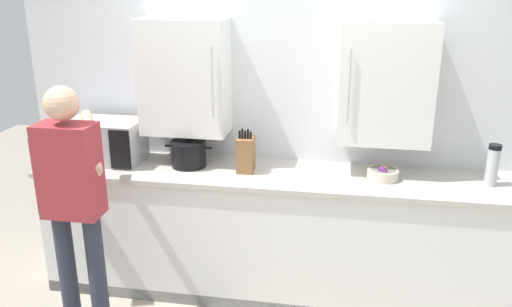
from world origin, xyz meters
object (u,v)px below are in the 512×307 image
(thermos_flask, at_px, (493,165))
(knife_block, at_px, (246,154))
(microwave_oven, at_px, (101,141))
(person_figure, at_px, (73,196))
(stock_pot, at_px, (189,154))
(fruit_bowl, at_px, (383,173))

(thermos_flask, xyz_separation_m, knife_block, (-1.62, -0.01, -0.02))
(knife_block, bearing_deg, thermos_flask, 0.43)
(microwave_oven, relative_size, person_figure, 0.43)
(stock_pot, bearing_deg, knife_block, -4.54)
(stock_pot, bearing_deg, person_figure, -122.87)
(stock_pot, relative_size, person_figure, 0.21)
(microwave_oven, distance_m, fruit_bowl, 2.03)
(microwave_oven, bearing_deg, person_figure, -77.20)
(microwave_oven, relative_size, fruit_bowl, 3.49)
(thermos_flask, height_order, person_figure, person_figure)
(microwave_oven, distance_m, knife_block, 1.09)
(stock_pot, relative_size, thermos_flask, 1.25)
(fruit_bowl, distance_m, person_figure, 1.99)
(knife_block, bearing_deg, fruit_bowl, 0.20)
(fruit_bowl, xyz_separation_m, knife_block, (-0.94, -0.00, 0.08))
(knife_block, xyz_separation_m, person_figure, (-0.91, -0.73, -0.07))
(thermos_flask, bearing_deg, microwave_oven, 179.59)
(microwave_oven, relative_size, stock_pot, 2.08)
(person_figure, bearing_deg, stock_pot, 57.13)
(stock_pot, relative_size, knife_block, 1.11)
(stock_pot, distance_m, thermos_flask, 2.05)
(microwave_oven, relative_size, knife_block, 2.31)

